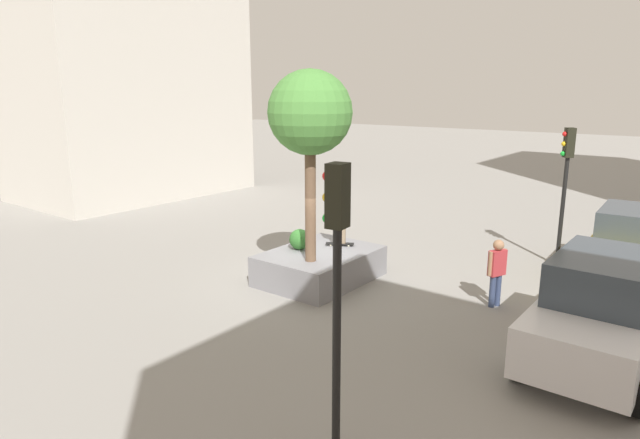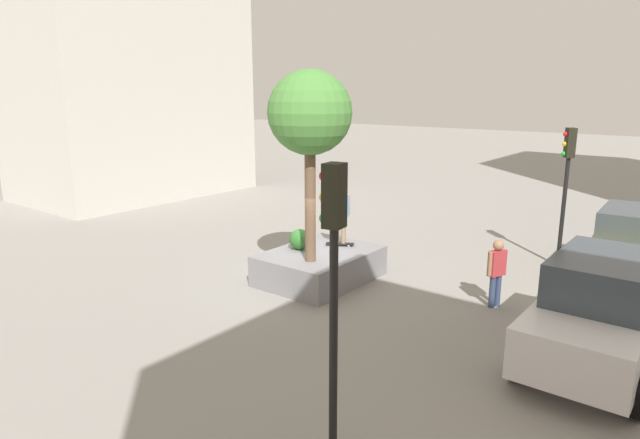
{
  "view_description": "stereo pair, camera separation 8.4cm",
  "coord_description": "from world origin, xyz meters",
  "px_view_note": "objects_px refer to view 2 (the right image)",
  "views": [
    {
      "loc": [
        11.45,
        8.98,
        5.18
      ],
      "look_at": [
        -0.07,
        0.14,
        1.73
      ],
      "focal_mm": 30.87,
      "sensor_mm": 36.0,
      "label": 1
    },
    {
      "loc": [
        11.4,
        9.05,
        5.18
      ],
      "look_at": [
        -0.07,
        0.14,
        1.73
      ],
      "focal_mm": 30.87,
      "sensor_mm": 36.0,
      "label": 2
    }
  ],
  "objects_px": {
    "skateboard": "(340,244)",
    "traffic_light_corner": "(333,264)",
    "planter_ledge": "(320,266)",
    "police_car": "(599,311)",
    "skateboarder": "(340,211)",
    "pedestrian_crossing": "(497,269)",
    "taxi_cab": "(630,244)",
    "plaza_tree": "(310,115)",
    "traffic_light_median": "(567,173)"
  },
  "relations": [
    {
      "from": "taxi_cab",
      "to": "police_car",
      "type": "distance_m",
      "value": 5.9
    },
    {
      "from": "plaza_tree",
      "to": "skateboarder",
      "type": "relative_size",
      "value": 2.92
    },
    {
      "from": "pedestrian_crossing",
      "to": "police_car",
      "type": "bearing_deg",
      "value": 57.98
    },
    {
      "from": "taxi_cab",
      "to": "traffic_light_median",
      "type": "xyz_separation_m",
      "value": [
        -0.04,
        -1.85,
        1.82
      ]
    },
    {
      "from": "skateboard",
      "to": "police_car",
      "type": "xyz_separation_m",
      "value": [
        1.3,
        7.0,
        0.19
      ]
    },
    {
      "from": "planter_ledge",
      "to": "pedestrian_crossing",
      "type": "distance_m",
      "value": 4.71
    },
    {
      "from": "police_car",
      "to": "skateboarder",
      "type": "bearing_deg",
      "value": -100.49
    },
    {
      "from": "planter_ledge",
      "to": "plaza_tree",
      "type": "distance_m",
      "value": 4.25
    },
    {
      "from": "traffic_light_corner",
      "to": "pedestrian_crossing",
      "type": "distance_m",
      "value": 7.23
    },
    {
      "from": "pedestrian_crossing",
      "to": "skateboarder",
      "type": "bearing_deg",
      "value": -85.97
    },
    {
      "from": "skateboarder",
      "to": "planter_ledge",
      "type": "bearing_deg",
      "value": -8.12
    },
    {
      "from": "traffic_light_corner",
      "to": "traffic_light_median",
      "type": "bearing_deg",
      "value": 179.54
    },
    {
      "from": "traffic_light_corner",
      "to": "traffic_light_median",
      "type": "height_order",
      "value": "traffic_light_corner"
    },
    {
      "from": "police_car",
      "to": "planter_ledge",
      "type": "bearing_deg",
      "value": -94.11
    },
    {
      "from": "planter_ledge",
      "to": "traffic_light_corner",
      "type": "xyz_separation_m",
      "value": [
        5.86,
        4.77,
        2.51
      ]
    },
    {
      "from": "skateboard",
      "to": "pedestrian_crossing",
      "type": "height_order",
      "value": "pedestrian_crossing"
    },
    {
      "from": "skateboard",
      "to": "skateboarder",
      "type": "xyz_separation_m",
      "value": [
        -0.0,
        0.0,
        0.97
      ]
    },
    {
      "from": "traffic_light_median",
      "to": "taxi_cab",
      "type": "bearing_deg",
      "value": 88.64
    },
    {
      "from": "planter_ledge",
      "to": "pedestrian_crossing",
      "type": "bearing_deg",
      "value": 103.59
    },
    {
      "from": "skateboard",
      "to": "traffic_light_corner",
      "type": "distance_m",
      "value": 8.37
    },
    {
      "from": "skateboard",
      "to": "taxi_cab",
      "type": "distance_m",
      "value": 8.04
    },
    {
      "from": "traffic_light_median",
      "to": "pedestrian_crossing",
      "type": "relative_size",
      "value": 2.44
    },
    {
      "from": "skateboard",
      "to": "traffic_light_corner",
      "type": "height_order",
      "value": "traffic_light_corner"
    },
    {
      "from": "planter_ledge",
      "to": "taxi_cab",
      "type": "relative_size",
      "value": 0.74
    },
    {
      "from": "police_car",
      "to": "pedestrian_crossing",
      "type": "xyz_separation_m",
      "value": [
        -1.61,
        -2.57,
        -0.11
      ]
    },
    {
      "from": "plaza_tree",
      "to": "skateboard",
      "type": "relative_size",
      "value": 6.11
    },
    {
      "from": "skateboard",
      "to": "pedestrian_crossing",
      "type": "bearing_deg",
      "value": 94.03
    },
    {
      "from": "traffic_light_corner",
      "to": "skateboarder",
      "type": "bearing_deg",
      "value": -144.96
    },
    {
      "from": "police_car",
      "to": "traffic_light_median",
      "type": "relative_size",
      "value": 1.11
    },
    {
      "from": "police_car",
      "to": "traffic_light_median",
      "type": "height_order",
      "value": "traffic_light_median"
    },
    {
      "from": "plaza_tree",
      "to": "pedestrian_crossing",
      "type": "bearing_deg",
      "value": 114.43
    },
    {
      "from": "skateboard",
      "to": "police_car",
      "type": "relative_size",
      "value": 0.17
    },
    {
      "from": "skateboarder",
      "to": "police_car",
      "type": "distance_m",
      "value": 7.17
    },
    {
      "from": "police_car",
      "to": "traffic_light_corner",
      "type": "bearing_deg",
      "value": -23.68
    },
    {
      "from": "planter_ledge",
      "to": "skateboard",
      "type": "height_order",
      "value": "skateboard"
    },
    {
      "from": "planter_ledge",
      "to": "traffic_light_median",
      "type": "distance_m",
      "value": 7.67
    },
    {
      "from": "skateboarder",
      "to": "traffic_light_median",
      "type": "xyz_separation_m",
      "value": [
        -4.63,
        4.75,
        0.96
      ]
    },
    {
      "from": "planter_ledge",
      "to": "police_car",
      "type": "xyz_separation_m",
      "value": [
        0.51,
        7.12,
        0.66
      ]
    },
    {
      "from": "skateboard",
      "to": "taxi_cab",
      "type": "xyz_separation_m",
      "value": [
        -4.59,
        6.6,
        0.11
      ]
    },
    {
      "from": "planter_ledge",
      "to": "pedestrian_crossing",
      "type": "height_order",
      "value": "pedestrian_crossing"
    },
    {
      "from": "skateboarder",
      "to": "pedestrian_crossing",
      "type": "bearing_deg",
      "value": 94.03
    },
    {
      "from": "planter_ledge",
      "to": "traffic_light_median",
      "type": "height_order",
      "value": "traffic_light_median"
    },
    {
      "from": "police_car",
      "to": "traffic_light_corner",
      "type": "relative_size",
      "value": 1.07
    },
    {
      "from": "skateboarder",
      "to": "pedestrian_crossing",
      "type": "relative_size",
      "value": 0.98
    },
    {
      "from": "skateboard",
      "to": "traffic_light_median",
      "type": "xyz_separation_m",
      "value": [
        -4.63,
        4.75,
        1.94
      ]
    },
    {
      "from": "plaza_tree",
      "to": "skateboarder",
      "type": "bearing_deg",
      "value": -172.56
    },
    {
      "from": "plaza_tree",
      "to": "police_car",
      "type": "distance_m",
      "value": 7.65
    },
    {
      "from": "plaza_tree",
      "to": "taxi_cab",
      "type": "height_order",
      "value": "plaza_tree"
    },
    {
      "from": "plaza_tree",
      "to": "pedestrian_crossing",
      "type": "distance_m",
      "value": 5.87
    },
    {
      "from": "police_car",
      "to": "traffic_light_median",
      "type": "xyz_separation_m",
      "value": [
        -5.93,
        -2.25,
        1.75
      ]
    }
  ]
}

